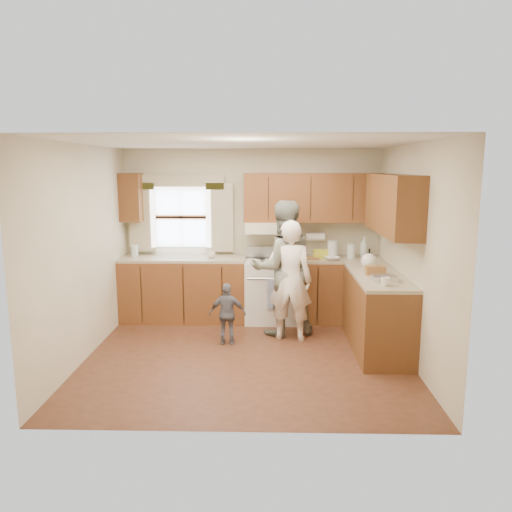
{
  "coord_description": "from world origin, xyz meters",
  "views": [
    {
      "loc": [
        0.25,
        -5.68,
        2.24
      ],
      "look_at": [
        0.1,
        0.4,
        1.15
      ],
      "focal_mm": 35.0,
      "sensor_mm": 36.0,
      "label": 1
    }
  ],
  "objects_px": {
    "stove": "(271,289)",
    "woman_right": "(283,268)",
    "woman_left": "(290,280)",
    "child": "(228,314)"
  },
  "relations": [
    {
      "from": "stove",
      "to": "child",
      "type": "relative_size",
      "value": 1.35
    },
    {
      "from": "woman_left",
      "to": "child",
      "type": "bearing_deg",
      "value": 25.9
    },
    {
      "from": "woman_left",
      "to": "woman_right",
      "type": "distance_m",
      "value": 0.27
    },
    {
      "from": "woman_left",
      "to": "woman_right",
      "type": "height_order",
      "value": "woman_right"
    },
    {
      "from": "stove",
      "to": "woman_left",
      "type": "height_order",
      "value": "woman_left"
    },
    {
      "from": "woman_right",
      "to": "child",
      "type": "relative_size",
      "value": 2.27
    },
    {
      "from": "stove",
      "to": "woman_right",
      "type": "bearing_deg",
      "value": -75.77
    },
    {
      "from": "woman_right",
      "to": "child",
      "type": "height_order",
      "value": "woman_right"
    },
    {
      "from": "woman_left",
      "to": "child",
      "type": "xyz_separation_m",
      "value": [
        -0.8,
        -0.21,
        -0.39
      ]
    },
    {
      "from": "stove",
      "to": "child",
      "type": "height_order",
      "value": "stove"
    }
  ]
}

